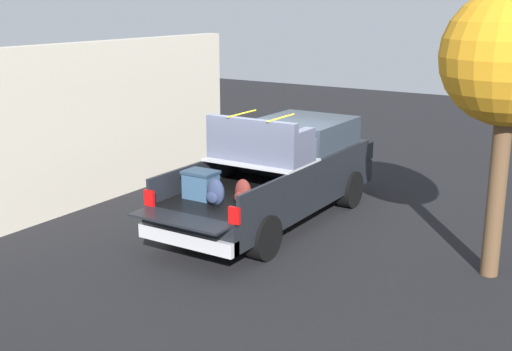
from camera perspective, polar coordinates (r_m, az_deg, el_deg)
name	(u,v)px	position (r m, az deg, el deg)	size (l,w,h in m)	color
ground_plane	(272,222)	(13.20, 1.40, -4.05)	(40.00, 40.00, 0.00)	black
pickup_truck	(282,171)	(13.23, 2.25, 0.37)	(6.05, 2.06, 2.23)	black
building_facade	(94,123)	(14.62, -13.94, 4.42)	(8.90, 0.36, 3.47)	beige
tree_background	(510,60)	(10.60, 21.18, 9.32)	(2.08, 2.08, 4.53)	brown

